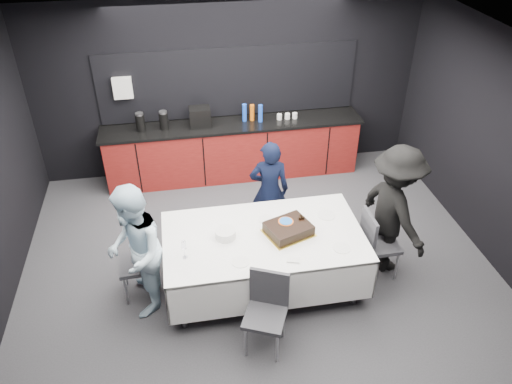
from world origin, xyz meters
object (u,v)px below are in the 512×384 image
Objects in this scene: champagne_flute at (184,246)px; chair_right at (375,240)px; cake_assembly at (288,229)px; plate_stack at (225,234)px; chair_left at (143,258)px; person_left at (135,252)px; person_center at (269,190)px; party_table at (263,244)px; chair_near at (267,306)px; person_right at (394,210)px.

champagne_flute is 2.35m from chair_right.
cake_assembly is 2.83× the size of champagne_flute.
chair_left is at bearing 174.46° from plate_stack.
person_center is at bearing 120.41° from person_left.
party_table is 0.48m from plate_stack.
party_table is 1.41× the size of person_left.
cake_assembly is at bearing -5.02° from chair_left.
chair_right reaches higher than party_table.
chair_near is 1.88m from person_center.
person_center is at bearing 52.99° from plate_stack.
cake_assembly is at bearing 63.56° from chair_near.
person_center is 0.88× the size of person_left.
person_left is (-0.05, -0.22, 0.29)m from chair_left.
person_right reaches higher than cake_assembly.
chair_right is at bearing -2.41° from plate_stack.
person_right reaches higher than person_center.
champagne_flute is at bearing 53.38° from person_center.
champagne_flute reaches higher than party_table.
champagne_flute is (-1.21, -0.21, 0.09)m from cake_assembly.
cake_assembly is 2.67× the size of plate_stack.
champagne_flute is 0.24× the size of chair_left.
champagne_flute reaches higher than chair_near.
person_center is (1.67, 0.84, 0.19)m from chair_left.
party_table is at bearing 13.48° from champagne_flute.
chair_near is 1.56m from person_left.
person_center is at bearing 74.82° from party_table.
person_right is (2.54, 0.31, -0.08)m from champagne_flute.
person_center reaches higher than plate_stack.
person_left reaches higher than cake_assembly.
chair_right is at bearing 89.79° from person_left.
plate_stack is 0.56m from champagne_flute.
party_table is 1.01m from person_center.
party_table is 3.67× the size of cake_assembly.
person_left is at bearing -176.64° from party_table.
champagne_flute reaches higher than plate_stack.
champagne_flute is at bearing 74.66° from person_left.
person_left is 3.09m from person_right.
person_right is (0.24, 0.13, 0.32)m from chair_right.
cake_assembly reaches higher than plate_stack.
person_right is at bearing 28.49° from chair_right.
party_table is 9.78× the size of plate_stack.
person_right reaches higher than party_table.
plate_stack is 0.26× the size of chair_near.
plate_stack is at bearing 177.59° from chair_right.
plate_stack is at bearing 174.50° from party_table.
person_left is (-1.02, -0.13, -0.01)m from plate_stack.
person_right reaches higher than chair_right.
cake_assembly is at bearing 91.14° from person_left.
person_left is (-1.72, -1.06, 0.09)m from person_center.
chair_left is at bearing 142.30° from chair_near.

